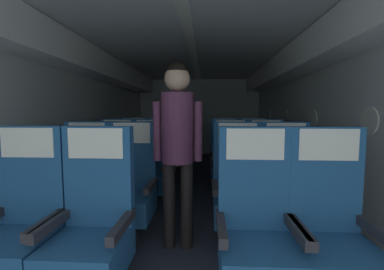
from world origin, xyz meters
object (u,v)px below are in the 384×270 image
at_px(seat_b_left_aisle, 130,189).
at_px(seat_d_right_aisle, 254,159).
at_px(seat_c_right_window, 231,171).
at_px(seat_d_left_aisle, 161,158).
at_px(flight_attendant, 178,135).
at_px(seat_b_right_window, 238,191).
at_px(seat_a_right_window, 256,233).
at_px(seat_c_right_aisle, 267,171).
at_px(seat_e_right_window, 222,151).
at_px(seat_c_left_aisle, 149,170).
at_px(seat_e_left_window, 145,150).
at_px(seat_a_left_aisle, 92,229).
at_px(seat_e_right_aisle, 246,151).
at_px(seat_a_left_window, 22,227).
at_px(seat_a_right_aisle, 332,235).
at_px(seat_e_left_aisle, 169,150).
at_px(seat_d_left_window, 133,158).
at_px(seat_d_right_window, 225,159).
at_px(seat_b_right_aisle, 287,192).
at_px(seat_b_left_window, 85,189).
at_px(seat_c_left_window, 116,169).

relative_size(seat_b_left_aisle, seat_d_right_aisle, 1.00).
xyz_separation_m(seat_c_right_window, seat_d_left_aisle, (-1.05, 0.83, 0.00)).
bearing_deg(seat_d_left_aisle, flight_attendant, -75.32).
bearing_deg(flight_attendant, seat_b_right_window, -144.35).
bearing_deg(seat_d_right_aisle, seat_a_right_window, -100.08).
xyz_separation_m(seat_b_left_aisle, seat_d_left_aisle, (-0.01, 1.70, 0.00)).
height_order(seat_c_right_aisle, seat_e_right_window, same).
xyz_separation_m(seat_b_left_aisle, seat_c_left_aisle, (-0.00, 0.87, 0.00)).
xyz_separation_m(seat_c_right_window, seat_e_left_window, (-1.51, 1.68, 0.00)).
bearing_deg(seat_a_left_aisle, flight_attendant, 55.01).
height_order(seat_a_left_aisle, seat_c_left_aisle, same).
bearing_deg(seat_e_right_aisle, seat_a_left_window, -120.27).
height_order(seat_a_right_aisle, seat_e_left_aisle, same).
bearing_deg(seat_c_left_aisle, seat_e_left_aisle, 89.78).
relative_size(seat_c_right_window, seat_e_right_aisle, 1.00).
distance_m(seat_d_left_window, seat_d_right_aisle, 1.96).
relative_size(seat_c_left_aisle, seat_d_right_window, 1.00).
bearing_deg(seat_c_right_aisle, seat_b_right_aisle, -90.29).
xyz_separation_m(seat_b_left_window, seat_c_left_window, (0.01, 0.87, 0.00)).
distance_m(seat_b_left_window, seat_d_right_window, 2.26).
bearing_deg(flight_attendant, seat_b_right_aisle, -151.20).
bearing_deg(seat_a_left_window, seat_e_right_aisle, 59.73).
xyz_separation_m(seat_b_left_window, seat_e_right_aisle, (1.96, 2.54, 0.00)).
relative_size(seat_c_right_aisle, seat_e_left_aisle, 1.00).
bearing_deg(seat_a_right_aisle, seat_d_left_aisle, 120.74).
relative_size(seat_b_left_aisle, seat_b_right_window, 1.00).
bearing_deg(seat_c_left_window, seat_d_left_window, 90.90).
relative_size(seat_b_right_aisle, seat_d_right_window, 1.00).
height_order(seat_d_right_aisle, flight_attendant, flight_attendant).
height_order(seat_a_left_window, seat_c_right_window, same).
bearing_deg(seat_a_left_aisle, seat_b_right_aisle, 30.22).
height_order(seat_d_left_window, seat_d_left_aisle, same).
relative_size(seat_b_right_window, seat_e_left_aisle, 1.00).
xyz_separation_m(seat_a_right_window, seat_d_left_window, (-1.51, 2.53, 0.00)).
distance_m(seat_c_left_window, seat_e_right_window, 2.26).
height_order(seat_c_right_window, seat_d_right_window, same).
height_order(seat_b_right_aisle, seat_d_right_aisle, same).
height_order(seat_a_left_aisle, seat_b_left_window, same).
bearing_deg(seat_d_left_window, seat_c_right_aisle, -22.94).
bearing_deg(seat_e_left_window, seat_a_right_window, -65.92).
bearing_deg(seat_c_left_window, seat_c_right_aisle, -0.12).
distance_m(seat_a_right_window, seat_d_right_window, 2.55).
relative_size(seat_b_right_aisle, seat_c_right_window, 1.00).
relative_size(seat_a_right_aisle, flight_attendant, 0.68).
relative_size(seat_d_left_window, seat_e_right_window, 1.00).
xyz_separation_m(seat_c_right_aisle, flight_attendant, (-1.02, -1.04, 0.55)).
relative_size(seat_c_left_window, seat_c_right_aisle, 1.00).
height_order(seat_c_right_window, seat_e_left_window, same).
distance_m(seat_a_right_window, seat_e_left_aisle, 3.55).
distance_m(seat_b_right_window, seat_e_right_aisle, 2.59).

